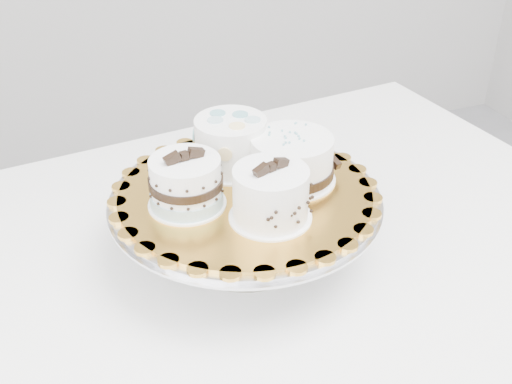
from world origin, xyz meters
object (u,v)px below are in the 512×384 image
object	(u,v)px
cake_stand	(245,214)
cake_ribbon	(292,160)
cake_board	(245,193)
cake_dots	(231,143)
table	(243,280)
cake_swirl	(271,196)
cake_banded	(186,184)

from	to	relation	value
cake_stand	cake_ribbon	distance (m)	0.10
cake_board	cake_dots	world-z (taller)	cake_dots
table	cake_stand	xyz separation A→B (m)	(-0.00, -0.03, 0.15)
cake_ribbon	cake_swirl	bearing A→B (deg)	-144.95
cake_swirl	cake_ribbon	world-z (taller)	cake_swirl
table	cake_dots	size ratio (longest dim) A/B	9.30
cake_stand	cake_swirl	xyz separation A→B (m)	(0.01, -0.08, 0.07)
table	cake_dots	bearing A→B (deg)	82.02
table	cake_swirl	bearing A→B (deg)	-93.75
cake_board	cake_dots	distance (m)	0.09
table	cake_dots	distance (m)	0.23
cake_banded	cake_ribbon	world-z (taller)	cake_banded
cake_stand	cake_banded	bearing A→B (deg)	-177.39
cake_banded	table	bearing A→B (deg)	9.63
cake_stand	cake_board	size ratio (longest dim) A/B	1.09
cake_ribbon	cake_dots	bearing A→B (deg)	120.97
cake_banded	cake_dots	distance (m)	0.12
cake_stand	cake_banded	world-z (taller)	cake_banded
cake_dots	cake_ribbon	world-z (taller)	cake_dots
cake_swirl	cake_dots	xyz separation A→B (m)	(-0.00, 0.15, 0.00)
cake_ribbon	cake_stand	bearing A→B (deg)	169.78
cake_board	cake_dots	xyz separation A→B (m)	(0.00, 0.08, 0.04)
cake_stand	cake_ribbon	world-z (taller)	cake_ribbon
cake_dots	cake_ribbon	xyz separation A→B (m)	(0.07, -0.07, -0.01)
cake_swirl	table	bearing A→B (deg)	75.92
cake_stand	cake_dots	size ratio (longest dim) A/B	2.79
cake_ribbon	cake_banded	bearing A→B (deg)	168.32
cake_stand	cake_dots	world-z (taller)	cake_dots
cake_board	cake_dots	bearing A→B (deg)	86.28
cake_board	cake_stand	bearing A→B (deg)	-45.00
cake_banded	cake_ribbon	size ratio (longest dim) A/B	0.75
cake_stand	table	bearing A→B (deg)	82.06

